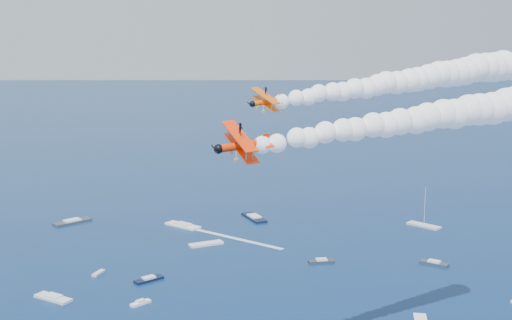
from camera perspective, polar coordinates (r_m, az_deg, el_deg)
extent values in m
cube|color=white|center=(257.83, -6.09, -5.44)|extent=(12.78, 14.17, 0.70)
cube|color=silver|center=(264.00, 13.78, -5.31)|extent=(10.22, 12.88, 0.70)
cube|color=#313642|center=(223.50, 14.59, -8.30)|extent=(8.11, 8.53, 0.70)
cube|color=silver|center=(235.75, -4.17, -6.97)|extent=(12.24, 5.96, 0.70)
cube|color=silver|center=(197.85, -16.51, -10.94)|extent=(10.60, 10.61, 0.70)
cube|color=white|center=(189.24, -9.57, -11.65)|extent=(5.87, 4.52, 0.70)
cube|color=black|center=(267.03, -0.16, -4.81)|extent=(7.29, 15.46, 0.70)
cube|color=black|center=(205.45, -8.90, -9.79)|extent=(9.17, 6.36, 0.70)
cube|color=#2A3038|center=(219.13, 5.46, -8.38)|extent=(8.47, 3.43, 0.70)
cube|color=silver|center=(213.45, -12.96, -9.14)|extent=(4.23, 5.33, 0.70)
cube|color=#313841|center=(270.58, -15.02, -4.98)|extent=(14.82, 10.86, 0.70)
cube|color=white|center=(241.49, -1.49, -6.59)|extent=(25.61, 30.67, 0.04)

